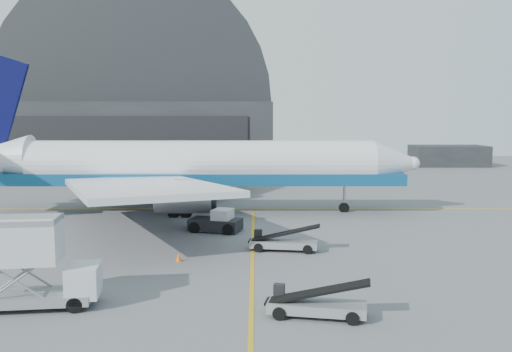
{
  "coord_description": "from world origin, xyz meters",
  "views": [
    {
      "loc": [
        0.2,
        -39.18,
        9.7
      ],
      "look_at": [
        0.25,
        10.27,
        4.5
      ],
      "focal_mm": 40.0,
      "sensor_mm": 36.0,
      "label": 1
    }
  ],
  "objects_px": {
    "catering_truck": "(29,265)",
    "belt_loader_b": "(283,242)",
    "belt_loader_a": "(316,305)",
    "airliner": "(183,166)",
    "pushback_tug": "(217,223)"
  },
  "relations": [
    {
      "from": "catering_truck",
      "to": "belt_loader_b",
      "type": "height_order",
      "value": "catering_truck"
    },
    {
      "from": "airliner",
      "to": "belt_loader_a",
      "type": "bearing_deg",
      "value": -71.39
    },
    {
      "from": "airliner",
      "to": "belt_loader_b",
      "type": "distance_m",
      "value": 19.52
    },
    {
      "from": "belt_loader_a",
      "to": "pushback_tug",
      "type": "bearing_deg",
      "value": 117.68
    },
    {
      "from": "airliner",
      "to": "catering_truck",
      "type": "distance_m",
      "value": 29.47
    },
    {
      "from": "catering_truck",
      "to": "pushback_tug",
      "type": "distance_m",
      "value": 21.06
    },
    {
      "from": "airliner",
      "to": "catering_truck",
      "type": "bearing_deg",
      "value": -98.04
    },
    {
      "from": "belt_loader_b",
      "to": "pushback_tug",
      "type": "bearing_deg",
      "value": 135.98
    },
    {
      "from": "belt_loader_a",
      "to": "belt_loader_b",
      "type": "bearing_deg",
      "value": 104.84
    },
    {
      "from": "belt_loader_b",
      "to": "airliner",
      "type": "bearing_deg",
      "value": 128.0
    },
    {
      "from": "pushback_tug",
      "to": "belt_loader_b",
      "type": "distance_m",
      "value": 8.72
    },
    {
      "from": "airliner",
      "to": "belt_loader_a",
      "type": "xyz_separation_m",
      "value": [
        10.23,
        -30.39,
        -4.11
      ]
    },
    {
      "from": "catering_truck",
      "to": "belt_loader_a",
      "type": "relative_size",
      "value": 1.28
    },
    {
      "from": "catering_truck",
      "to": "belt_loader_b",
      "type": "bearing_deg",
      "value": 35.29
    },
    {
      "from": "catering_truck",
      "to": "belt_loader_a",
      "type": "distance_m",
      "value": 14.49
    }
  ]
}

